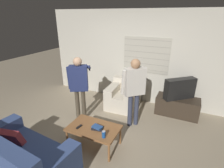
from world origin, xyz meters
TOP-DOWN VIEW (x-y plane):
  - ground_plane at (0.00, 0.00)m, footprint 16.00×16.00m
  - wall_back at (0.01, 2.03)m, footprint 5.20×0.08m
  - couch_blue at (-0.64, -1.35)m, footprint 1.71×1.01m
  - armchair_beige at (-0.05, 1.48)m, footprint 0.83×0.92m
  - coffee_table at (0.01, -0.25)m, footprint 0.97×0.60m
  - tv_stand at (1.35, 1.63)m, footprint 1.04×0.48m
  - tv at (1.35, 1.63)m, footprint 0.72×0.66m
  - person_left_standing at (-0.75, 0.44)m, footprint 0.51×0.79m
  - person_right_standing at (0.47, 0.73)m, footprint 0.51×0.82m
  - book_stack at (0.10, -0.27)m, footprint 0.23×0.17m
  - soda_can at (0.32, -0.43)m, footprint 0.07×0.07m
  - spare_remote at (-0.24, -0.37)m, footprint 0.06×0.13m

SIDE VIEW (x-z plane):
  - ground_plane at x=0.00m, z-range 0.00..0.00m
  - tv_stand at x=1.35m, z-range 0.00..0.46m
  - armchair_beige at x=-0.05m, z-range -0.06..0.68m
  - couch_blue at x=-0.64m, z-range -0.12..0.80m
  - coffee_table at x=0.01m, z-range 0.17..0.58m
  - spare_remote at x=-0.24m, z-range 0.42..0.44m
  - book_stack at x=0.10m, z-range 0.42..0.47m
  - soda_can at x=0.32m, z-range 0.42..0.54m
  - tv at x=1.35m, z-range 0.46..0.98m
  - person_left_standing at x=-0.75m, z-range 0.20..1.75m
  - person_right_standing at x=0.47m, z-range 0.21..1.78m
  - wall_back at x=0.01m, z-range 0.00..2.55m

